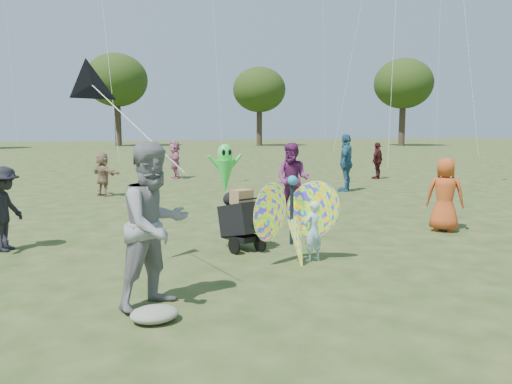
# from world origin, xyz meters

# --- Properties ---
(ground) EXTENTS (160.00, 160.00, 0.00)m
(ground) POSITION_xyz_m (0.00, 0.00, 0.00)
(ground) COLOR #51592B
(ground) RESTS_ON ground
(child_girl) EXTENTS (0.42, 0.34, 1.01)m
(child_girl) POSITION_xyz_m (0.54, 0.78, 0.50)
(child_girl) COLOR #A6D4EB
(child_girl) RESTS_ON ground
(adult_man) EXTENTS (1.24, 1.16, 2.03)m
(adult_man) POSITION_xyz_m (-2.22, -0.44, 1.02)
(adult_man) COLOR gray
(adult_man) RESTS_ON ground
(grey_bag) EXTENTS (0.55, 0.45, 0.18)m
(grey_bag) POSITION_xyz_m (-2.33, -0.95, 0.09)
(grey_bag) COLOR gray
(grey_bag) RESTS_ON ground
(crowd_a) EXTENTS (0.90, 0.89, 1.57)m
(crowd_a) POSITION_xyz_m (4.25, 1.98, 0.79)
(crowd_a) COLOR #BD4A1E
(crowd_a) RESTS_ON ground
(crowd_b) EXTENTS (0.90, 1.12, 1.52)m
(crowd_b) POSITION_xyz_m (-4.32, 3.30, 0.76)
(crowd_b) COLOR black
(crowd_b) RESTS_ON ground
(crowd_c) EXTENTS (1.14, 1.19, 1.98)m
(crowd_c) POSITION_xyz_m (5.72, 8.60, 0.99)
(crowd_c) COLOR #2E6080
(crowd_c) RESTS_ON ground
(crowd_d) EXTENTS (1.01, 1.34, 1.41)m
(crowd_d) POSITION_xyz_m (-2.25, 10.19, 0.71)
(crowd_d) COLOR #9E7B61
(crowd_d) RESTS_ON ground
(crowd_e) EXTENTS (1.12, 1.10, 1.82)m
(crowd_e) POSITION_xyz_m (2.05, 4.93, 0.91)
(crowd_e) COLOR #6C2462
(crowd_e) RESTS_ON ground
(crowd_h) EXTENTS (0.98, 0.83, 1.57)m
(crowd_h) POSITION_xyz_m (9.14, 11.83, 0.79)
(crowd_h) COLOR #49181C
(crowd_h) RESTS_ON ground
(crowd_j) EXTENTS (0.50, 1.51, 1.62)m
(crowd_j) POSITION_xyz_m (1.01, 15.06, 0.81)
(crowd_j) COLOR #B46783
(crowd_j) RESTS_ON ground
(jogging_stroller) EXTENTS (0.71, 1.13, 1.09)m
(jogging_stroller) POSITION_xyz_m (-0.31, 2.05, 0.61)
(jogging_stroller) COLOR black
(jogging_stroller) RESTS_ON ground
(butterfly_kite) EXTENTS (1.74, 0.75, 1.64)m
(butterfly_kite) POSITION_xyz_m (0.17, 0.73, 0.70)
(butterfly_kite) COLOR orange
(butterfly_kite) RESTS_ON ground
(delta_kite_rig) EXTENTS (1.46, 1.89, 1.59)m
(delta_kite_rig) POSITION_xyz_m (-2.82, 1.22, 2.81)
(delta_kite_rig) COLOR black
(delta_kite_rig) RESTS_ON ground
(alien_kite) EXTENTS (1.12, 0.69, 1.74)m
(alien_kite) POSITION_xyz_m (0.96, 7.26, 0.97)
(alien_kite) COLOR #36E649
(alien_kite) RESTS_ON ground
(tree_line) EXTENTS (91.78, 33.60, 10.79)m
(tree_line) POSITION_xyz_m (3.67, 44.99, 6.86)
(tree_line) COLOR #3A2D21
(tree_line) RESTS_ON ground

